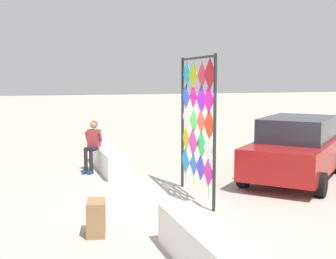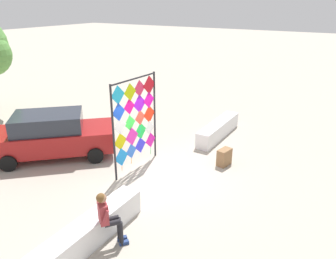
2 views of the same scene
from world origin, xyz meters
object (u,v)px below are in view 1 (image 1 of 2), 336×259
Objects in this scene: parked_car at (296,148)px; cardboard_box_large at (96,218)px; seated_vendor at (92,142)px; kite_display_rack at (197,118)px.

cardboard_box_large is (2.68, -5.92, -0.56)m from parked_car.
parked_car is at bearing 114.34° from cardboard_box_large.
seated_vendor is 5.84m from parked_car.
kite_display_rack is 3.53m from cardboard_box_large.
seated_vendor is at bearing -118.15° from parked_car.
cardboard_box_large is at bearing -65.66° from parked_car.
seated_vendor is 5.52m from cardboard_box_large.
parked_car is at bearing 61.85° from seated_vendor.
kite_display_rack is at bearing 123.95° from cardboard_box_large.
cardboard_box_large is at bearing -8.05° from seated_vendor.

